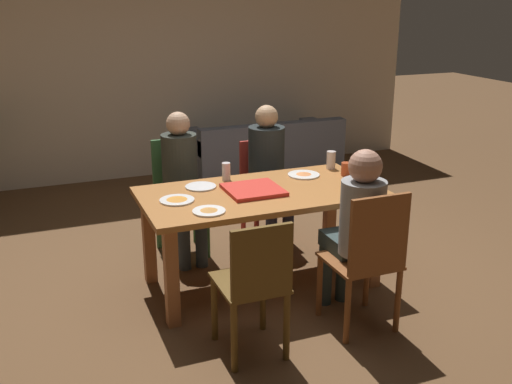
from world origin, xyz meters
TOP-DOWN VIEW (x-y plane):
  - ground_plane at (0.00, 0.00)m, footprint 20.00×20.00m
  - back_wall at (0.00, 3.26)m, footprint 6.66×0.12m
  - dining_table at (0.00, 0.00)m, footprint 1.77×0.92m
  - chair_0 at (-0.41, 0.87)m, footprint 0.40×0.42m
  - person_0 at (-0.41, 0.72)m, footprint 0.29×0.52m
  - chair_1 at (0.38, -0.89)m, footprint 0.44×0.44m
  - person_1 at (0.38, -0.72)m, footprint 0.29×0.52m
  - chair_2 at (0.38, 0.89)m, footprint 0.38×0.40m
  - person_2 at (0.38, 0.76)m, footprint 0.32×0.52m
  - chair_3 at (-0.41, -0.90)m, footprint 0.40×0.44m
  - pizza_box_0 at (-0.06, 0.01)m, footprint 0.40×0.40m
  - plate_0 at (-0.49, -0.28)m, footprint 0.22×0.22m
  - plate_1 at (0.47, 0.24)m, footprint 0.26×0.26m
  - plate_2 at (-0.63, 0.01)m, footprint 0.25×0.25m
  - plate_3 at (-0.39, 0.25)m, footprint 0.23×0.23m
  - drinking_glass_0 at (-0.15, 0.35)m, footprint 0.07×0.07m
  - drinking_glass_1 at (0.77, 0.34)m, footprint 0.07×0.07m
  - drinking_glass_2 at (0.64, -0.26)m, footprint 0.06×0.06m
  - drinking_glass_3 at (0.78, 0.12)m, footprint 0.07×0.07m
  - couch at (1.09, 2.59)m, footprint 1.79×0.88m

SIDE VIEW (x-z plane):
  - ground_plane at x=0.00m, z-range 0.00..0.00m
  - couch at x=1.09m, z-range -0.09..0.64m
  - chair_2 at x=0.38m, z-range 0.03..0.92m
  - chair_3 at x=-0.41m, z-range 0.04..0.95m
  - chair_0 at x=-0.41m, z-range 0.02..0.99m
  - chair_1 at x=0.38m, z-range 0.05..1.03m
  - dining_table at x=0.00m, z-range 0.27..1.02m
  - person_1 at x=0.38m, z-range 0.10..1.33m
  - person_0 at x=-0.41m, z-range 0.10..1.33m
  - person_2 at x=0.38m, z-range 0.10..1.34m
  - plate_3 at x=-0.39m, z-range 0.76..0.77m
  - plate_1 at x=0.47m, z-range 0.75..0.78m
  - plate_0 at x=-0.49m, z-range 0.75..0.78m
  - plate_2 at x=-0.63m, z-range 0.75..0.78m
  - pizza_box_0 at x=-0.06m, z-range 0.76..0.78m
  - drinking_glass_3 at x=0.78m, z-range 0.76..0.86m
  - drinking_glass_2 at x=0.64m, z-range 0.76..0.89m
  - drinking_glass_0 at x=-0.15m, z-range 0.76..0.90m
  - drinking_glass_1 at x=0.77m, z-range 0.76..0.90m
  - back_wall at x=0.00m, z-range 0.00..2.83m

